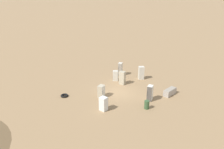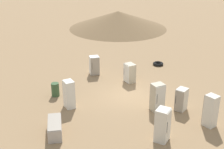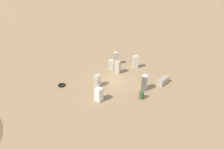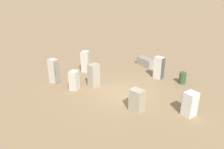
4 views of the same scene
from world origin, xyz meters
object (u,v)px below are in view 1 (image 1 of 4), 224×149
at_px(discarded_fridge_0, 101,91).
at_px(discarded_fridge_4, 115,76).
at_px(rusty_barrel, 147,105).
at_px(discarded_fridge_2, 104,104).
at_px(discarded_fridge_1, 122,78).
at_px(discarded_fridge_6, 141,73).
at_px(discarded_fridge_5, 120,69).
at_px(discarded_fridge_7, 150,93).
at_px(discarded_fridge_3, 170,92).
at_px(scrap_tire, 64,96).

xyz_separation_m(discarded_fridge_0, discarded_fridge_4, (3.30, -4.09, 0.01)).
xyz_separation_m(discarded_fridge_4, rusty_barrel, (-8.28, 1.34, -0.26)).
relative_size(discarded_fridge_2, rusty_barrel, 1.60).
xyz_separation_m(discarded_fridge_1, discarded_fridge_6, (0.08, -3.28, 0.04)).
xyz_separation_m(discarded_fridge_2, discarded_fridge_4, (6.13, -5.39, -0.02)).
xyz_separation_m(discarded_fridge_0, discarded_fridge_5, (4.68, -5.82, 0.24)).
distance_m(discarded_fridge_6, rusty_barrel, 8.37).
relative_size(discarded_fridge_0, discarded_fridge_7, 0.79).
xyz_separation_m(discarded_fridge_4, discarded_fridge_7, (-6.99, -0.19, 0.19)).
relative_size(discarded_fridge_0, discarded_fridge_3, 0.71).
distance_m(discarded_fridge_6, discarded_fridge_7, 6.45).
height_order(discarded_fridge_1, discarded_fridge_4, discarded_fridge_1).
height_order(discarded_fridge_4, scrap_tire, discarded_fridge_4).
distance_m(discarded_fridge_6, scrap_tire, 11.27).
distance_m(discarded_fridge_1, discarded_fridge_5, 3.28).
height_order(discarded_fridge_0, discarded_fridge_4, discarded_fridge_4).
bearing_deg(discarded_fridge_2, scrap_tire, -174.59).
bearing_deg(rusty_barrel, discarded_fridge_2, 62.01).
bearing_deg(discarded_fridge_3, discarded_fridge_5, 175.68).
bearing_deg(discarded_fridge_1, discarded_fridge_0, -97.83).
distance_m(discarded_fridge_3, discarded_fridge_7, 3.08).
relative_size(discarded_fridge_1, discarded_fridge_4, 1.23).
relative_size(discarded_fridge_4, discarded_fridge_5, 0.76).
distance_m(discarded_fridge_1, discarded_fridge_6, 3.28).
xyz_separation_m(discarded_fridge_0, discarded_fridge_7, (-3.70, -4.28, 0.20)).
bearing_deg(discarded_fridge_2, discarded_fridge_5, 116.88).
bearing_deg(discarded_fridge_2, discarded_fridge_6, 98.52).
relative_size(discarded_fridge_0, discarded_fridge_4, 0.99).
bearing_deg(discarded_fridge_2, discarded_fridge_0, 135.67).
distance_m(discarded_fridge_2, discarded_fridge_4, 8.16).
xyz_separation_m(discarded_fridge_4, discarded_fridge_5, (1.38, -1.72, 0.23)).
bearing_deg(discarded_fridge_4, rusty_barrel, 23.66).
bearing_deg(rusty_barrel, discarded_fridge_0, 28.95).
relative_size(discarded_fridge_3, rusty_barrel, 2.18).
xyz_separation_m(discarded_fridge_2, rusty_barrel, (-2.15, -4.05, -0.28)).
height_order(scrap_tire, rusty_barrel, rusty_barrel).
xyz_separation_m(discarded_fridge_3, discarded_fridge_7, (0.18, 3.03, 0.53)).
xyz_separation_m(discarded_fridge_1, rusty_barrel, (-6.80, 1.47, -0.42)).
bearing_deg(discarded_fridge_1, discarded_fridge_3, -2.64).
bearing_deg(rusty_barrel, discarded_fridge_3, -76.35).
bearing_deg(discarded_fridge_6, discarded_fridge_7, -95.20).
distance_m(discarded_fridge_3, rusty_barrel, 4.69).
relative_size(discarded_fridge_1, scrap_tire, 1.98).
xyz_separation_m(discarded_fridge_6, rusty_barrel, (-6.88, 4.75, -0.46)).
height_order(discarded_fridge_4, discarded_fridge_6, discarded_fridge_6).
xyz_separation_m(discarded_fridge_2, scrap_tire, (5.18, 2.43, -0.63)).
bearing_deg(discarded_fridge_0, rusty_barrel, 85.92).
bearing_deg(discarded_fridge_4, discarded_fridge_7, 34.38).
xyz_separation_m(discarded_fridge_1, discarded_fridge_4, (1.48, 0.13, -0.16)).
xyz_separation_m(discarded_fridge_6, scrap_tire, (0.46, 11.23, -0.81)).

